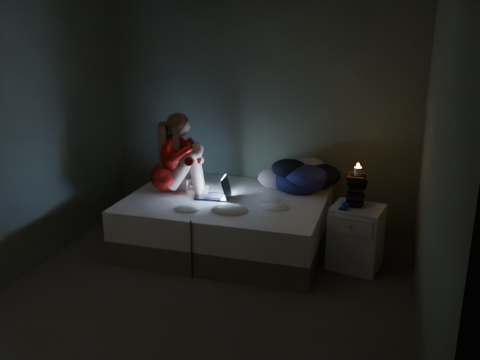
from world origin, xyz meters
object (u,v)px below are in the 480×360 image
at_px(nightstand, 356,237).
at_px(candle, 358,169).
at_px(bed, 227,222).
at_px(phone, 345,209).
at_px(woman, 166,153).
at_px(laptop, 212,187).

xyz_separation_m(nightstand, candle, (-0.03, 0.07, 0.67)).
height_order(bed, candle, candle).
xyz_separation_m(bed, candle, (1.33, -0.02, 0.71)).
xyz_separation_m(bed, phone, (1.25, -0.18, 0.35)).
bearing_deg(woman, candle, -16.81).
bearing_deg(nightstand, woman, -170.68).
relative_size(woman, nightstand, 1.39).
bearing_deg(nightstand, bed, -172.88).
bearing_deg(phone, nightstand, 41.73).
relative_size(bed, phone, 14.61).
xyz_separation_m(bed, laptop, (-0.14, -0.05, 0.40)).
distance_m(bed, phone, 1.31).
height_order(woman, nightstand, woman).
bearing_deg(woman, laptop, -19.12).
relative_size(laptop, nightstand, 0.56).
distance_m(bed, nightstand, 1.37).
height_order(bed, laptop, laptop).
relative_size(candle, phone, 0.57).
distance_m(candle, phone, 0.40).
height_order(candle, phone, candle).
bearing_deg(phone, laptop, 174.23).
bearing_deg(nightstand, candle, 124.86).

